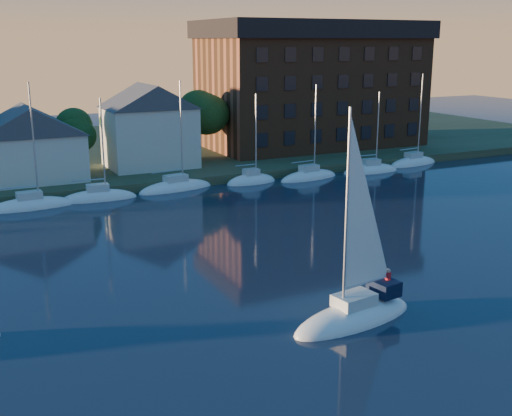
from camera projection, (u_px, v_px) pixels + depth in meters
shoreline_land at (60, 158)px, 88.18m from camera, size 160.00×50.00×2.00m
wooden_dock at (98, 193)px, 68.22m from camera, size 120.00×3.00×1.00m
clubhouse_centre at (29, 142)px, 68.69m from camera, size 11.55×8.40×8.08m
clubhouse_east at (149, 125)px, 76.20m from camera, size 10.50×8.40×9.80m
condo_block at (312, 83)px, 91.52m from camera, size 31.00×17.00×17.40m
tree_line at (90, 114)px, 76.81m from camera, size 93.40×5.40×8.90m
moored_fleet at (105, 198)px, 65.59m from camera, size 87.50×2.40×12.05m
hero_sailboat at (356, 311)px, 36.95m from camera, size 8.85×4.02×13.43m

